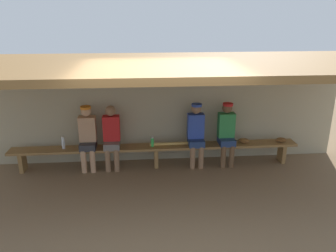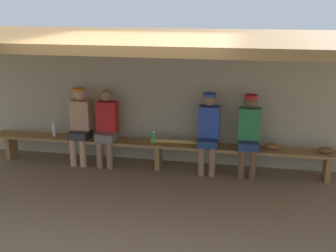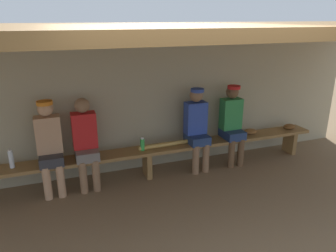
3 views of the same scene
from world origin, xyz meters
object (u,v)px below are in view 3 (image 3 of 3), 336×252
Objects in this scene: bench at (147,153)px; water_bottle_green at (142,144)px; player_in_red at (50,143)px; player_rightmost at (197,126)px; baseball_glove_worn at (250,131)px; player_shirtless_tan at (232,121)px; baseball_bat at (164,145)px; player_leftmost at (86,140)px; baseball_glove_dark_brown at (289,127)px; water_bottle_clear at (11,159)px.

bench is 0.19m from water_bottle_green.
player_in_red is at bearing 179.04° from water_bottle_green.
player_rightmost is 1.07m from baseball_glove_worn.
player_shirtless_tan is 1.23m from baseball_bat.
player_leftmost reaches higher than baseball_glove_dark_brown.
baseball_glove_worn is at bearing 1.49° from water_bottle_green.
bench is at bearing -0.15° from player_in_red.
player_shirtless_tan reaches higher than bench.
player_shirtless_tan is at bearing 0.14° from bench.
player_in_red and player_shirtless_tan have the same top height.
player_rightmost is 1.88m from baseball_glove_dark_brown.
water_bottle_clear is at bearing 178.94° from water_bottle_green.
baseball_bat is at bearing -179.63° from player_rightmost.
player_in_red is at bearing 179.94° from player_leftmost.
player_leftmost is 0.85m from water_bottle_green.
water_bottle_green is at bearing 10.25° from baseball_glove_worn.
baseball_bat reaches higher than bench.
player_leftmost is at bearing 178.35° from baseball_bat.
player_in_red and player_rightmost have the same top height.
baseball_bat is (2.18, -0.02, -0.09)m from water_bottle_clear.
water_bottle_clear is (-0.99, 0.01, -0.14)m from player_leftmost.
player_in_red is 5.14× the size of water_bottle_clear.
player_leftmost reaches higher than water_bottle_green.
player_rightmost is at bearing 180.00° from player_shirtless_tan.
player_in_red reaches higher than player_leftmost.
baseball_bat is at bearing 9.92° from baseball_glove_worn.
bench is at bearing 173.71° from baseball_glove_dark_brown.
player_in_red is at bearing 180.00° from player_rightmost.
baseball_bat is at bearing -179.83° from player_shirtless_tan.
bench is 4.46× the size of player_shirtless_tan.
water_bottle_clear is at bearing 179.30° from player_leftmost.
baseball_glove_dark_brown is at bearing -173.02° from baseball_glove_worn.
player_leftmost is at bearing -179.98° from player_rightmost.
water_bottle_green is at bearing -1.06° from water_bottle_clear.
player_leftmost is 6.42× the size of water_bottle_green.
bench is 2.71m from baseball_glove_dark_brown.
baseball_glove_worn reaches higher than bench.
baseball_glove_worn is at bearing -0.34° from baseball_bat.
baseball_bat is (-2.42, -0.01, -0.01)m from baseball_glove_dark_brown.
water_bottle_clear is 4.60m from baseball_glove_dark_brown.
player_leftmost is 0.99× the size of player_rightmost.
player_in_red is at bearing 178.37° from baseball_bat.
baseball_glove_worn is at bearing 1.60° from player_rightmost.
water_bottle_green is at bearing -179.20° from player_shirtless_tan.
player_shirtless_tan reaches higher than baseball_bat.
player_shirtless_tan is at bearing 0.00° from player_in_red.
player_in_red reaches higher than water_bottle_green.
player_leftmost is 1.59× the size of baseball_bat.
player_rightmost and player_shirtless_tan have the same top height.
baseball_glove_worn is at bearing 171.78° from baseball_glove_dark_brown.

